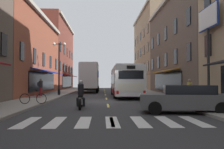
% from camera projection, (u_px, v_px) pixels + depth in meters
% --- Properties ---
extents(ground_plane, '(34.80, 80.00, 0.10)m').
position_uv_depth(ground_plane, '(107.00, 102.00, 19.75)').
color(ground_plane, '#333335').
extents(lane_centre_dashes, '(0.14, 73.90, 0.01)m').
position_uv_depth(lane_centre_dashes, '(107.00, 101.00, 19.50)').
color(lane_centre_dashes, '#DBCC4C').
rests_on(lane_centre_dashes, ground).
extents(crosswalk_near, '(7.10, 2.80, 0.01)m').
position_uv_depth(crosswalk_near, '(112.00, 122.00, 9.77)').
color(crosswalk_near, silver).
rests_on(crosswalk_near, ground).
extents(sidewalk_left, '(3.00, 80.00, 0.14)m').
position_uv_depth(sidewalk_left, '(32.00, 101.00, 19.52)').
color(sidewalk_left, gray).
rests_on(sidewalk_left, ground).
extents(sidewalk_right, '(3.00, 80.00, 0.14)m').
position_uv_depth(sidewalk_right, '(180.00, 100.00, 19.99)').
color(sidewalk_right, gray).
rests_on(sidewalk_right, ground).
extents(billboard_sign, '(0.40, 3.10, 6.73)m').
position_uv_depth(billboard_sign, '(208.00, 28.00, 17.42)').
color(billboard_sign, black).
rests_on(billboard_sign, sidewalk_right).
extents(transit_bus, '(2.70, 11.62, 3.10)m').
position_uv_depth(transit_bus, '(125.00, 81.00, 25.97)').
color(transit_bus, white).
rests_on(transit_bus, ground).
extents(box_truck, '(2.54, 8.34, 4.07)m').
position_uv_depth(box_truck, '(90.00, 78.00, 35.17)').
color(box_truck, black).
rests_on(box_truck, ground).
extents(sedan_near, '(4.67, 2.53, 1.40)m').
position_uv_depth(sedan_near, '(186.00, 99.00, 12.42)').
color(sedan_near, '#515154').
rests_on(sedan_near, ground).
extents(sedan_mid, '(1.96, 4.77, 1.39)m').
position_uv_depth(sedan_mid, '(93.00, 86.00, 44.26)').
color(sedan_mid, navy).
rests_on(sedan_mid, ground).
extents(motorcycle_rider, '(0.62, 2.07, 1.66)m').
position_uv_depth(motorcycle_rider, '(81.00, 97.00, 14.36)').
color(motorcycle_rider, black).
rests_on(motorcycle_rider, ground).
extents(bicycle_near, '(1.71, 0.48, 0.91)m').
position_uv_depth(bicycle_near, '(33.00, 98.00, 15.98)').
color(bicycle_near, black).
rests_on(bicycle_near, sidewalk_left).
extents(pedestrian_near, '(0.51, 0.48, 1.73)m').
position_uv_depth(pedestrian_near, '(41.00, 87.00, 24.61)').
color(pedestrian_near, maroon).
rests_on(pedestrian_near, sidewalk_left).
extents(pedestrian_mid, '(0.36, 0.36, 1.63)m').
position_uv_depth(pedestrian_mid, '(190.00, 90.00, 18.09)').
color(pedestrian_mid, '#66387F').
rests_on(pedestrian_mid, sidewalk_right).
extents(street_lamp_twin, '(1.42, 0.32, 5.60)m').
position_uv_depth(street_lamp_twin, '(59.00, 66.00, 26.46)').
color(street_lamp_twin, black).
rests_on(street_lamp_twin, sidewalk_left).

